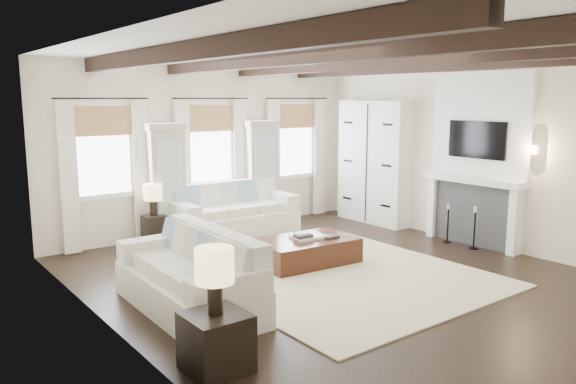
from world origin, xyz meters
TOP-DOWN VIEW (x-y plane):
  - ground at (0.00, 0.00)m, footprint 7.50×7.50m
  - room_shell at (0.75, 0.90)m, footprint 6.54×7.54m
  - area_rug at (0.06, 0.23)m, footprint 3.69×4.29m
  - sofa_back at (0.10, 3.13)m, footprint 2.37×1.15m
  - sofa_left at (-2.22, 0.22)m, footprint 1.06×2.27m
  - ottoman at (0.06, 0.87)m, footprint 1.59×1.07m
  - tray at (0.13, 0.89)m, footprint 0.53×0.42m
  - book_lower at (-0.01, 0.84)m, footprint 0.27×0.22m
  - book_upper at (-0.02, 0.86)m, footprint 0.23×0.19m
  - book_loose at (0.41, 0.69)m, footprint 0.25×0.20m
  - side_table_front at (-2.81, -1.33)m, footprint 0.56×0.56m
  - lamp_front at (-2.81, -1.33)m, footprint 0.37×0.37m
  - side_table_back at (-1.36, 3.31)m, footprint 0.36×0.36m
  - lamp_back at (-1.36, 3.31)m, footprint 0.32×0.32m
  - candlestick_near at (2.90, -0.21)m, footprint 0.15×0.15m
  - candlestick_far at (2.90, 0.34)m, footprint 0.14×0.14m

SIDE VIEW (x-z plane):
  - ground at x=0.00m, z-range 0.00..0.00m
  - area_rug at x=0.06m, z-range 0.00..0.02m
  - ottoman at x=0.06m, z-range 0.00..0.40m
  - side_table_back at x=-1.36m, z-range 0.00..0.54m
  - side_table_front at x=-2.81m, z-range 0.00..0.56m
  - candlestick_far at x=2.90m, z-range -0.06..0.64m
  - candlestick_near at x=2.90m, z-range -0.06..0.68m
  - sofa_left at x=-2.22m, z-range -0.09..0.88m
  - sofa_back at x=0.10m, z-range -0.09..0.90m
  - book_loose at x=0.41m, z-range 0.40..0.43m
  - tray at x=0.13m, z-range 0.40..0.44m
  - book_lower at x=-0.01m, z-range 0.44..0.48m
  - book_upper at x=-0.02m, z-range 0.48..0.51m
  - lamp_back at x=-1.36m, z-range 0.64..1.20m
  - lamp_front at x=-2.81m, z-range 0.68..1.31m
  - room_shell at x=0.75m, z-range 0.28..3.50m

